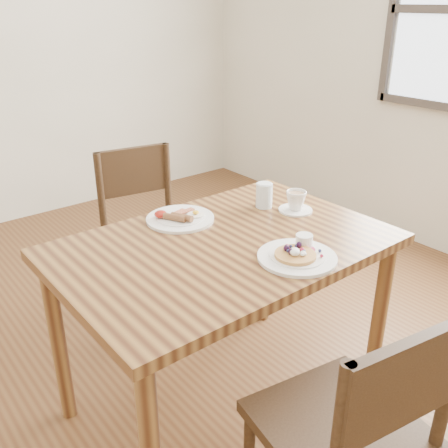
{
  "coord_description": "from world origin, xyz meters",
  "views": [
    {
      "loc": [
        -1.02,
        -1.27,
        1.55
      ],
      "look_at": [
        0.0,
        0.0,
        0.82
      ],
      "focal_mm": 40.0,
      "sensor_mm": 36.0,
      "label": 1
    }
  ],
  "objects_px": {
    "chair_far": "(146,228)",
    "breakfast_plate": "(179,218)",
    "teacup_saucer": "(296,202)",
    "dining_table": "(224,265)",
    "chair_near": "(353,429)",
    "pancake_plate": "(297,255)",
    "water_glass": "(264,195)"
  },
  "relations": [
    {
      "from": "breakfast_plate",
      "to": "chair_near",
      "type": "bearing_deg",
      "value": -95.86
    },
    {
      "from": "dining_table",
      "to": "teacup_saucer",
      "type": "xyz_separation_m",
      "value": [
        0.41,
        0.04,
        0.14
      ]
    },
    {
      "from": "chair_far",
      "to": "breakfast_plate",
      "type": "relative_size",
      "value": 3.26
    },
    {
      "from": "breakfast_plate",
      "to": "dining_table",
      "type": "bearing_deg",
      "value": -85.79
    },
    {
      "from": "dining_table",
      "to": "breakfast_plate",
      "type": "height_order",
      "value": "breakfast_plate"
    },
    {
      "from": "dining_table",
      "to": "breakfast_plate",
      "type": "distance_m",
      "value": 0.28
    },
    {
      "from": "dining_table",
      "to": "teacup_saucer",
      "type": "relative_size",
      "value": 8.57
    },
    {
      "from": "chair_near",
      "to": "chair_far",
      "type": "distance_m",
      "value": 1.49
    },
    {
      "from": "chair_near",
      "to": "teacup_saucer",
      "type": "distance_m",
      "value": 0.96
    },
    {
      "from": "dining_table",
      "to": "water_glass",
      "type": "bearing_deg",
      "value": 24.39
    },
    {
      "from": "pancake_plate",
      "to": "breakfast_plate",
      "type": "bearing_deg",
      "value": 104.56
    },
    {
      "from": "teacup_saucer",
      "to": "water_glass",
      "type": "height_order",
      "value": "water_glass"
    },
    {
      "from": "pancake_plate",
      "to": "water_glass",
      "type": "height_order",
      "value": "water_glass"
    },
    {
      "from": "teacup_saucer",
      "to": "chair_far",
      "type": "bearing_deg",
      "value": 112.31
    },
    {
      "from": "pancake_plate",
      "to": "teacup_saucer",
      "type": "height_order",
      "value": "teacup_saucer"
    },
    {
      "from": "chair_far",
      "to": "pancake_plate",
      "type": "relative_size",
      "value": 3.26
    },
    {
      "from": "chair_near",
      "to": "pancake_plate",
      "type": "distance_m",
      "value": 0.57
    },
    {
      "from": "chair_far",
      "to": "teacup_saucer",
      "type": "height_order",
      "value": "chair_far"
    },
    {
      "from": "chair_near",
      "to": "chair_far",
      "type": "height_order",
      "value": "same"
    },
    {
      "from": "chair_far",
      "to": "water_glass",
      "type": "height_order",
      "value": "chair_far"
    },
    {
      "from": "dining_table",
      "to": "chair_far",
      "type": "bearing_deg",
      "value": 81.69
    },
    {
      "from": "breakfast_plate",
      "to": "teacup_saucer",
      "type": "xyz_separation_m",
      "value": [
        0.43,
        -0.22,
        0.03
      ]
    },
    {
      "from": "chair_near",
      "to": "water_glass",
      "type": "bearing_deg",
      "value": 71.64
    },
    {
      "from": "chair_near",
      "to": "water_glass",
      "type": "relative_size",
      "value": 8.5
    },
    {
      "from": "chair_far",
      "to": "teacup_saucer",
      "type": "bearing_deg",
      "value": 121.78
    },
    {
      "from": "pancake_plate",
      "to": "breakfast_plate",
      "type": "xyz_separation_m",
      "value": [
        -0.13,
        0.51,
        -0.0
      ]
    },
    {
      "from": "chair_near",
      "to": "teacup_saucer",
      "type": "bearing_deg",
      "value": 64.24
    },
    {
      "from": "breakfast_plate",
      "to": "chair_far",
      "type": "bearing_deg",
      "value": 75.56
    },
    {
      "from": "pancake_plate",
      "to": "breakfast_plate",
      "type": "height_order",
      "value": "pancake_plate"
    },
    {
      "from": "chair_far",
      "to": "breakfast_plate",
      "type": "height_order",
      "value": "chair_far"
    },
    {
      "from": "breakfast_plate",
      "to": "pancake_plate",
      "type": "bearing_deg",
      "value": -75.44
    },
    {
      "from": "dining_table",
      "to": "breakfast_plate",
      "type": "bearing_deg",
      "value": 94.21
    }
  ]
}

